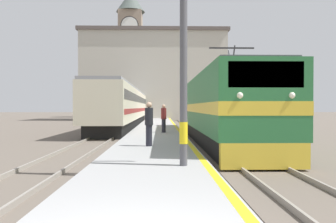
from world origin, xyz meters
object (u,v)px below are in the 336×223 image
clock_tower (131,50)px  catenary_mast (190,30)px  passenger_train (134,107)px  second_waiting_passenger (164,118)px  person_on_platform (149,123)px  locomotive_train (214,109)px

clock_tower → catenary_mast: bearing=-83.2°
passenger_train → second_waiting_passenger: 23.74m
catenary_mast → clock_tower: (-6.71, 55.95, 9.16)m
passenger_train → catenary_mast: size_ratio=6.97×
catenary_mast → second_waiting_passenger: (-0.60, 11.86, -2.79)m
catenary_mast → person_on_platform: bearing=105.7°
second_waiting_passenger → locomotive_train: bearing=-24.1°
passenger_train → second_waiting_passenger: (3.82, -23.42, -0.73)m
person_on_platform → second_waiting_passenger: bearing=84.7°
passenger_train → person_on_platform: 30.90m
second_waiting_passenger → clock_tower: 46.09m
catenary_mast → second_waiting_passenger: catenary_mast is taller
passenger_train → second_waiting_passenger: bearing=-80.7°
locomotive_train → second_waiting_passenger: bearing=155.9°
catenary_mast → person_on_platform: size_ratio=3.98×
passenger_train → clock_tower: (-2.29, 20.67, 11.23)m
locomotive_train → catenary_mast: 11.02m
locomotive_train → passenger_train: locomotive_train is taller
second_waiting_passenger → catenary_mast: bearing=-87.1°
passenger_train → clock_tower: size_ratio=2.04×
clock_tower → second_waiting_passenger: bearing=-82.1°
passenger_train → catenary_mast: bearing=-82.9°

